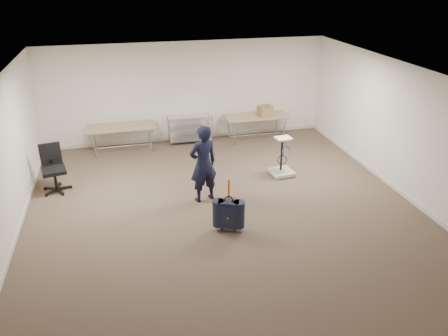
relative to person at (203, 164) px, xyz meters
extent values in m
plane|color=#4E3B2F|center=(0.30, -0.73, -0.85)|extent=(9.00, 9.00, 0.00)
plane|color=white|center=(0.30, 3.77, 0.55)|extent=(8.00, 0.00, 8.00)
plane|color=white|center=(0.30, -5.23, 0.55)|extent=(8.00, 0.00, 8.00)
plane|color=white|center=(4.30, -0.73, 0.55)|extent=(0.00, 9.00, 9.00)
plane|color=white|center=(0.30, -0.73, 1.95)|extent=(8.00, 8.00, 0.00)
cube|color=silver|center=(0.30, 3.76, -0.80)|extent=(8.00, 0.02, 0.10)
cube|color=silver|center=(-3.69, -0.73, -0.80)|extent=(0.02, 9.00, 0.10)
cube|color=silver|center=(4.29, -0.73, -0.80)|extent=(0.02, 9.00, 0.10)
cube|color=#99815E|center=(-1.60, 3.22, -0.14)|extent=(1.80, 0.75, 0.03)
cylinder|color=#96989F|center=(-1.60, 3.22, -0.70)|extent=(1.50, 0.02, 0.02)
cylinder|color=#96989F|center=(-2.35, 2.92, -0.50)|extent=(0.13, 0.04, 0.69)
cylinder|color=#96989F|center=(-0.85, 2.92, -0.50)|extent=(0.13, 0.04, 0.69)
cylinder|color=#96989F|center=(-2.35, 3.52, -0.50)|extent=(0.13, 0.04, 0.69)
cylinder|color=#96989F|center=(-0.85, 3.52, -0.50)|extent=(0.13, 0.04, 0.69)
cube|color=#99815E|center=(2.20, 3.22, -0.14)|extent=(1.80, 0.75, 0.03)
cylinder|color=#96989F|center=(2.20, 3.22, -0.70)|extent=(1.50, 0.02, 0.02)
cylinder|color=#96989F|center=(1.45, 2.92, -0.50)|extent=(0.13, 0.04, 0.69)
cylinder|color=#96989F|center=(2.95, 2.92, -0.50)|extent=(0.13, 0.04, 0.69)
cylinder|color=#96989F|center=(1.45, 3.52, -0.50)|extent=(0.13, 0.04, 0.69)
cylinder|color=#96989F|center=(2.95, 3.52, -0.50)|extent=(0.13, 0.04, 0.69)
cylinder|color=silver|center=(-0.30, 3.24, -0.45)|extent=(0.02, 0.02, 0.80)
cylinder|color=silver|center=(0.90, 3.24, -0.45)|extent=(0.02, 0.02, 0.80)
cylinder|color=silver|center=(-0.30, 3.69, -0.45)|extent=(0.02, 0.02, 0.80)
cylinder|color=silver|center=(0.90, 3.69, -0.45)|extent=(0.02, 0.02, 0.80)
cube|color=silver|center=(0.30, 3.47, -0.75)|extent=(1.20, 0.45, 0.02)
cube|color=silver|center=(0.30, 3.47, -0.40)|extent=(1.20, 0.45, 0.02)
cube|color=silver|center=(0.30, 3.47, -0.07)|extent=(1.20, 0.45, 0.01)
imported|color=black|center=(0.00, 0.00, 0.00)|extent=(0.71, 0.56, 1.70)
cube|color=black|center=(0.21, -1.32, -0.48)|extent=(0.45, 0.35, 0.54)
cube|color=black|center=(0.22, -1.30, -0.76)|extent=(0.39, 0.28, 0.03)
cylinder|color=black|center=(0.10, -1.28, -0.81)|extent=(0.05, 0.08, 0.07)
cylinder|color=black|center=(0.33, -1.37, -0.81)|extent=(0.05, 0.08, 0.07)
torus|color=black|center=(0.21, -1.32, -0.18)|extent=(0.17, 0.08, 0.17)
cube|color=orange|center=(0.22, -1.30, 0.02)|extent=(0.04, 0.02, 0.41)
cylinder|color=black|center=(-3.15, 1.20, -0.80)|extent=(0.65, 0.65, 0.10)
cylinder|color=black|center=(-3.15, 1.20, -0.58)|extent=(0.06, 0.06, 0.43)
cube|color=black|center=(-3.15, 1.20, -0.34)|extent=(0.59, 0.59, 0.09)
cube|color=black|center=(-3.19, 1.43, -0.04)|extent=(0.46, 0.15, 0.52)
cube|color=beige|center=(2.08, 0.77, -0.79)|extent=(0.57, 0.57, 0.08)
cylinder|color=black|center=(1.87, 0.56, -0.83)|extent=(0.06, 0.06, 0.04)
cylinder|color=black|center=(2.08, 0.83, -0.33)|extent=(0.05, 0.05, 0.84)
cube|color=beige|center=(2.08, 0.77, 0.09)|extent=(0.39, 0.35, 0.04)
torus|color=#244BB7|center=(2.13, 0.69, -0.22)|extent=(0.28, 0.13, 0.26)
cube|color=#976746|center=(2.44, 3.15, 0.03)|extent=(0.46, 0.38, 0.30)
camera|label=1|loc=(-1.58, -8.20, 3.75)|focal=35.00mm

